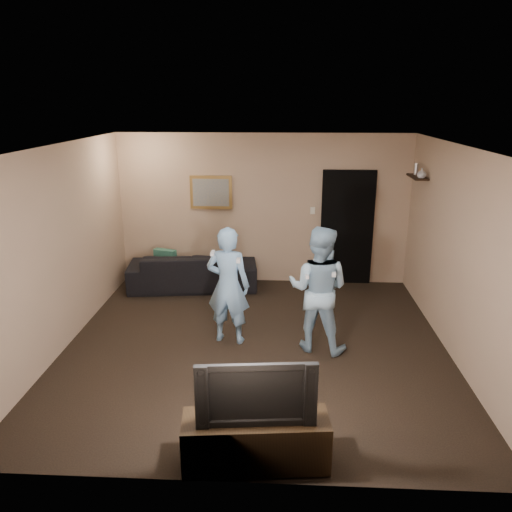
# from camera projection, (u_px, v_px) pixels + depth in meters

# --- Properties ---
(ground) EXTENTS (5.00, 5.00, 0.00)m
(ground) POSITION_uv_depth(u_px,v_px,m) (256.00, 345.00, 6.64)
(ground) COLOR black
(ground) RESTS_ON ground
(ceiling) EXTENTS (5.00, 5.00, 0.04)m
(ceiling) POSITION_uv_depth(u_px,v_px,m) (256.00, 146.00, 5.86)
(ceiling) COLOR silver
(ceiling) RESTS_ON wall_back
(wall_back) EXTENTS (5.00, 0.04, 2.60)m
(wall_back) POSITION_uv_depth(u_px,v_px,m) (263.00, 210.00, 8.63)
(wall_back) COLOR tan
(wall_back) RESTS_ON ground
(wall_front) EXTENTS (5.00, 0.04, 2.60)m
(wall_front) POSITION_uv_depth(u_px,v_px,m) (238.00, 346.00, 3.87)
(wall_front) COLOR tan
(wall_front) RESTS_ON ground
(wall_left) EXTENTS (0.04, 5.00, 2.60)m
(wall_left) POSITION_uv_depth(u_px,v_px,m) (61.00, 249.00, 6.38)
(wall_left) COLOR tan
(wall_left) RESTS_ON ground
(wall_right) EXTENTS (0.04, 5.00, 2.60)m
(wall_right) POSITION_uv_depth(u_px,v_px,m) (458.00, 255.00, 6.13)
(wall_right) COLOR tan
(wall_right) RESTS_ON ground
(sofa) EXTENTS (2.25, 1.09, 0.63)m
(sofa) POSITION_uv_depth(u_px,v_px,m) (193.00, 270.00, 8.60)
(sofa) COLOR black
(sofa) RESTS_ON ground
(throw_pillow) EXTENTS (0.41, 0.24, 0.39)m
(throw_pillow) POSITION_uv_depth(u_px,v_px,m) (165.00, 260.00, 8.57)
(throw_pillow) COLOR #1B5144
(throw_pillow) RESTS_ON sofa
(painting_frame) EXTENTS (0.72, 0.05, 0.57)m
(painting_frame) POSITION_uv_depth(u_px,v_px,m) (211.00, 192.00, 8.56)
(painting_frame) COLOR olive
(painting_frame) RESTS_ON wall_back
(painting_canvas) EXTENTS (0.62, 0.01, 0.47)m
(painting_canvas) POSITION_uv_depth(u_px,v_px,m) (211.00, 193.00, 8.54)
(painting_canvas) COLOR slate
(painting_canvas) RESTS_ON painting_frame
(doorway) EXTENTS (0.90, 0.06, 2.00)m
(doorway) POSITION_uv_depth(u_px,v_px,m) (347.00, 228.00, 8.62)
(doorway) COLOR black
(doorway) RESTS_ON ground
(light_switch) EXTENTS (0.08, 0.02, 0.12)m
(light_switch) POSITION_uv_depth(u_px,v_px,m) (313.00, 211.00, 8.57)
(light_switch) COLOR silver
(light_switch) RESTS_ON wall_back
(wall_shelf) EXTENTS (0.20, 0.60, 0.03)m
(wall_shelf) POSITION_uv_depth(u_px,v_px,m) (417.00, 177.00, 7.64)
(wall_shelf) COLOR black
(wall_shelf) RESTS_ON wall_right
(shelf_vase) EXTENTS (0.15, 0.15, 0.15)m
(shelf_vase) POSITION_uv_depth(u_px,v_px,m) (422.00, 173.00, 7.41)
(shelf_vase) COLOR #B6B6BB
(shelf_vase) RESTS_ON wall_shelf
(shelf_figurine) EXTENTS (0.06, 0.06, 0.18)m
(shelf_figurine) POSITION_uv_depth(u_px,v_px,m) (416.00, 169.00, 7.73)
(shelf_figurine) COLOR silver
(shelf_figurine) RESTS_ON wall_shelf
(tv_console) EXTENTS (1.32, 0.54, 0.46)m
(tv_console) POSITION_uv_depth(u_px,v_px,m) (256.00, 441.00, 4.40)
(tv_console) COLOR black
(tv_console) RESTS_ON ground
(television) EXTENTS (1.03, 0.23, 0.59)m
(television) POSITION_uv_depth(u_px,v_px,m) (256.00, 389.00, 4.24)
(television) COLOR black
(television) RESTS_ON tv_console
(wii_player_left) EXTENTS (0.64, 0.53, 1.59)m
(wii_player_left) POSITION_uv_depth(u_px,v_px,m) (228.00, 286.00, 6.54)
(wii_player_left) COLOR #7CACD7
(wii_player_left) RESTS_ON ground
(wii_player_right) EXTENTS (0.95, 0.83, 1.64)m
(wii_player_right) POSITION_uv_depth(u_px,v_px,m) (318.00, 289.00, 6.33)
(wii_player_right) COLOR #91B8D3
(wii_player_right) RESTS_ON ground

